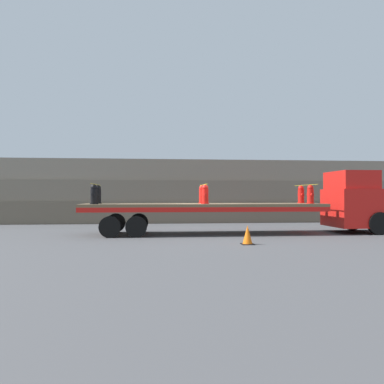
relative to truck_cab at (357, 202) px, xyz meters
name	(u,v)px	position (x,y,z in m)	size (l,w,h in m)	color
ground_plane	(204,234)	(-7.27, 0.00, -1.43)	(120.00, 120.00, 0.00)	#474749
rock_cliff	(188,191)	(-7.27, 7.97, 0.58)	(60.00, 3.30, 4.01)	#665B4C
truck_cab	(357,202)	(0.00, 0.00, 0.00)	(2.40, 2.56, 2.86)	red
flatbed_trailer	(188,209)	(-7.98, 0.00, -0.31)	(10.75, 2.58, 1.37)	brown
fire_hydrant_black_near_0	(94,195)	(-12.05, -0.55, 0.35)	(0.36, 0.54, 0.84)	black
fire_hydrant_black_far_0	(98,195)	(-12.05, 0.55, 0.35)	(0.36, 0.54, 0.84)	black
fire_hydrant_red_near_1	(205,195)	(-7.27, -0.55, 0.35)	(0.36, 0.54, 0.84)	red
fire_hydrant_red_far_1	(202,195)	(-7.27, 0.55, 0.35)	(0.36, 0.54, 0.84)	red
fire_hydrant_red_near_2	(310,195)	(-2.50, -0.55, 0.35)	(0.36, 0.54, 0.84)	red
fire_hydrant_red_far_2	(301,195)	(-2.50, 0.55, 0.35)	(0.36, 0.54, 0.84)	red
cargo_strap_rear	(96,184)	(-12.05, 0.00, 0.79)	(0.05, 2.68, 0.01)	yellow
cargo_strap_middle	(204,185)	(-7.27, 0.00, 0.79)	(0.05, 2.68, 0.01)	yellow
cargo_strap_front	(305,185)	(-2.50, 0.00, 0.79)	(0.05, 2.68, 0.01)	yellow
traffic_cone	(247,235)	(-6.18, -3.73, -1.10)	(0.45, 0.45, 0.68)	black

